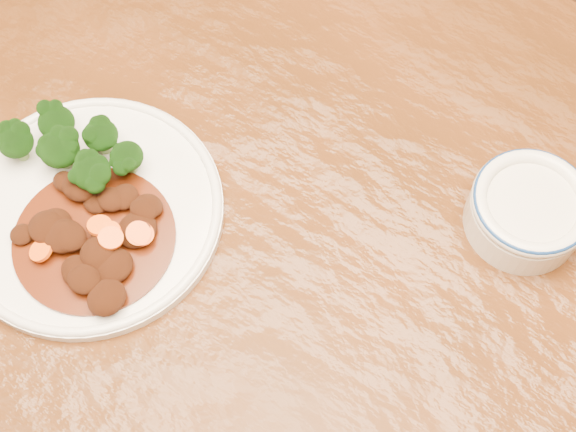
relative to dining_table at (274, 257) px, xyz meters
The scene contains 6 objects.
ground 0.67m from the dining_table, ahead, with size 4.00×4.00×0.00m, color #4C2613.
dining_table is the anchor object (origin of this frame).
dinner_plate 0.21m from the dining_table, 151.80° to the right, with size 0.28×0.28×0.02m.
broccoli_florets 0.24m from the dining_table, 166.24° to the right, with size 0.14×0.09×0.05m.
mince_stew 0.21m from the dining_table, 140.38° to the right, with size 0.16×0.16×0.03m.
dip_bowl 0.28m from the dining_table, 32.49° to the left, with size 0.12×0.12×0.05m.
Camera 1 is at (0.21, -0.30, 1.49)m, focal length 50.00 mm.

